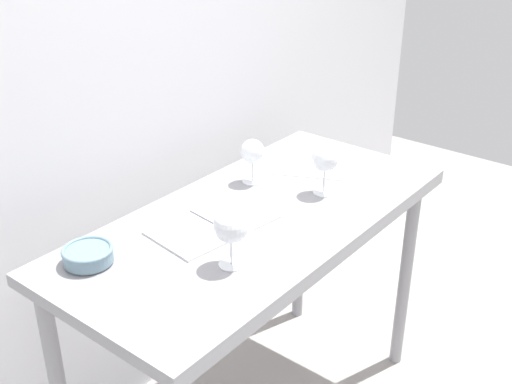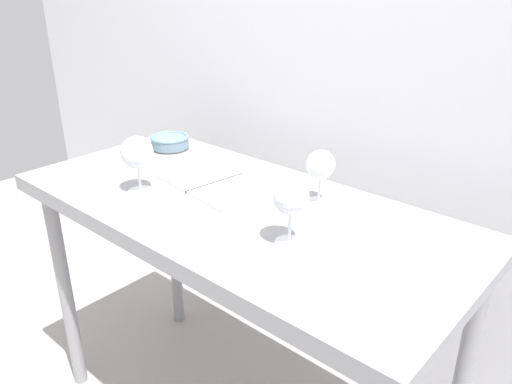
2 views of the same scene
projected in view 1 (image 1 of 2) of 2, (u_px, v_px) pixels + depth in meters
The scene contains 8 objects.
back_wall at pixel (143, 67), 2.16m from camera, with size 3.80×0.04×2.60m, color silver.
steel_counter at pixel (257, 243), 2.11m from camera, with size 1.40×0.65×0.90m.
wine_glass_far_right at pixel (252, 153), 2.23m from camera, with size 0.08×0.08×0.16m.
wine_glass_near_right at pixel (325, 160), 2.15m from camera, with size 0.09×0.09×0.18m.
wine_glass_near_left at pixel (231, 227), 1.74m from camera, with size 0.10×0.10×0.18m.
open_notebook at pixel (213, 225), 2.00m from camera, with size 0.40×0.27×0.01m.
tasting_sheet_upper at pixel (310, 167), 2.39m from camera, with size 0.18×0.25×0.00m, color white.
tasting_bowl at pixel (88, 255), 1.79m from camera, with size 0.14×0.14×0.05m.
Camera 1 is at (-1.42, -1.14, 1.89)m, focal length 44.95 mm.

